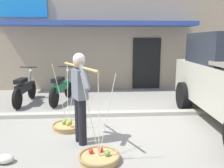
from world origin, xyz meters
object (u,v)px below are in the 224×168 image
at_px(fruit_basket_right_side, 99,157).
at_px(motorcycle_nearest_shop, 24,89).
at_px(plastic_litter_bag, 5,159).
at_px(fruit_basket_left_side, 68,126).
at_px(fruit_vendor, 80,92).
at_px(motorcycle_second_in_row, 61,88).

distance_m(fruit_basket_right_side, motorcycle_nearest_shop, 4.28).
height_order(fruit_basket_right_side, plastic_litter_bag, fruit_basket_right_side).
relative_size(fruit_basket_left_side, fruit_basket_right_side, 1.00).
height_order(motorcycle_nearest_shop, plastic_litter_bag, motorcycle_nearest_shop).
bearing_deg(fruit_vendor, fruit_basket_left_side, 114.95).
xyz_separation_m(motorcycle_nearest_shop, plastic_litter_bag, (0.73, -3.59, -0.38)).
relative_size(fruit_vendor, plastic_litter_bag, 6.05).
bearing_deg(motorcycle_nearest_shop, fruit_vendor, -57.09).
bearing_deg(fruit_vendor, fruit_basket_right_side, -64.91).
relative_size(fruit_vendor, motorcycle_second_in_row, 0.95).
bearing_deg(fruit_basket_left_side, motorcycle_nearest_shop, 125.25).
distance_m(motorcycle_second_in_row, plastic_litter_bag, 3.72).
bearing_deg(plastic_litter_bag, fruit_basket_right_side, -1.71).
bearing_deg(plastic_litter_bag, fruit_basket_left_side, 59.29).
bearing_deg(plastic_litter_bag, motorcycle_nearest_shop, 101.49).
bearing_deg(motorcycle_second_in_row, fruit_basket_left_side, -78.69).
relative_size(fruit_vendor, motorcycle_nearest_shop, 0.93).
bearing_deg(fruit_basket_right_side, fruit_vendor, 115.09).
bearing_deg(motorcycle_second_in_row, fruit_vendor, -75.25).
relative_size(fruit_basket_left_side, motorcycle_nearest_shop, 0.80).
relative_size(motorcycle_second_in_row, plastic_litter_bag, 6.40).
relative_size(fruit_basket_right_side, plastic_litter_bag, 5.18).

